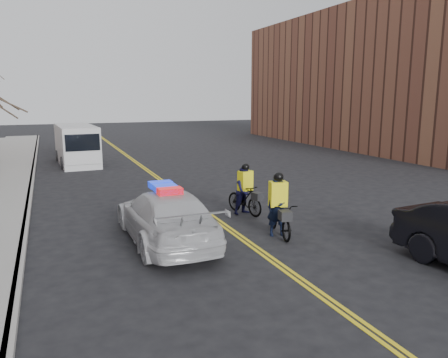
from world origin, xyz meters
TOP-DOWN VIEW (x-y plane):
  - ground at (0.00, 0.00)m, footprint 120.00×120.00m
  - center_line_left at (-0.08, 8.00)m, footprint 0.10×60.00m
  - center_line_right at (0.08, 8.00)m, footprint 0.10×60.00m
  - curb at (-6.00, 8.00)m, footprint 0.20×60.00m
  - building_across at (22.00, 18.00)m, footprint 12.00×30.00m
  - police_cruiser at (-2.16, 0.67)m, footprint 2.18×5.28m
  - cargo_van at (-3.49, 16.95)m, footprint 2.45×5.81m
  - cyclist_near at (1.11, -0.03)m, footprint 1.07×2.08m
  - cyclist_far at (1.25, 2.58)m, footprint 0.99×1.88m

SIDE VIEW (x-z plane):
  - ground at x=0.00m, z-range 0.00..0.00m
  - center_line_left at x=-0.08m, z-range 0.00..0.01m
  - center_line_right at x=0.08m, z-range 0.00..0.01m
  - curb at x=-6.00m, z-range 0.00..0.15m
  - cyclist_near at x=1.11m, z-range -0.30..1.65m
  - cyclist_far at x=1.25m, z-range -0.19..1.64m
  - police_cruiser at x=-2.16m, z-range -0.07..1.61m
  - cargo_van at x=-3.49m, z-range -0.03..2.36m
  - building_across at x=22.00m, z-range 0.00..11.00m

